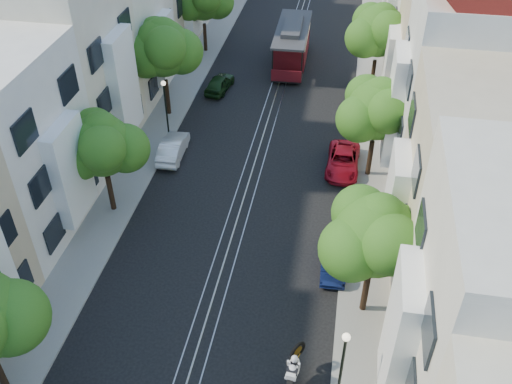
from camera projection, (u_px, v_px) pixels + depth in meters
The scene contains 22 objects.
ground at pixel (273, 103), 42.89m from camera, with size 200.00×200.00×0.00m, color black.
sidewalk_east at pixel (371, 111), 41.87m from camera, with size 2.50×80.00×0.12m, color gray.
sidewalk_west at pixel (180, 94), 43.85m from camera, with size 2.50×80.00×0.12m, color gray.
rail_left at pixel (266, 102), 42.96m from camera, with size 0.06×80.00×0.02m, color gray.
rail_slot at pixel (273, 103), 42.89m from camera, with size 0.06×80.00×0.02m, color gray.
rail_right at pixel (280, 103), 42.81m from camera, with size 0.06×80.00×0.02m, color gray.
lane_line at pixel (273, 103), 42.89m from camera, with size 0.08×80.00×0.01m, color tan.
townhouses_east at pixel (450, 50), 38.00m from camera, with size 7.75×72.00×12.00m.
townhouses_west at pixel (113, 27), 41.30m from camera, with size 7.75×72.00×11.76m.
tree_e_b at pixel (376, 237), 24.25m from camera, with size 4.93×4.08×6.68m.
tree_e_c at pixel (378, 111), 32.85m from camera, with size 4.84×3.99×6.52m.
tree_e_d at pixel (380, 32), 41.19m from camera, with size 5.01×4.16×6.85m.
tree_w_b at pixel (102, 147), 30.30m from camera, with size 4.72×3.87×6.27m.
tree_w_c at pixel (163, 49), 38.39m from camera, with size 5.13×4.28×7.09m.
lamp_east at pixel (343, 358), 21.71m from camera, with size 0.32×0.32×4.16m.
lamp_west at pixel (165, 101), 37.35m from camera, with size 0.32×0.32×4.16m.
sportbike_rider at pixel (293, 370), 23.47m from camera, with size 0.72×2.24×1.71m.
cable_car at pixel (292, 43), 46.94m from camera, with size 2.78×8.33×3.18m.
parked_car_e_mid at pixel (333, 258), 29.11m from camera, with size 1.25×3.59×1.18m, color #0C163F.
parked_car_e_far at pixel (343, 161), 35.86m from camera, with size 2.00×4.34×1.21m, color maroon.
parked_car_w_mid at pixel (173, 148), 36.96m from camera, with size 1.37×3.92×1.29m, color silver.
parked_car_w_far at pixel (219, 83), 44.06m from camera, with size 1.46×3.63×1.24m, color black.
Camera 1 is at (5.31, -9.51, 21.26)m, focal length 40.00 mm.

